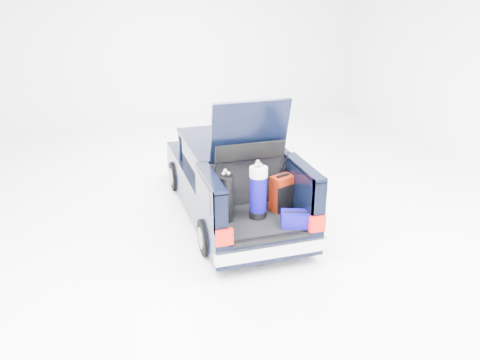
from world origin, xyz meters
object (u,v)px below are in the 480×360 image
object	(u,v)px
car	(231,179)
blue_duffel	(296,219)
red_suitcase	(282,193)
blue_golf_bag	(258,192)
black_golf_bag	(226,198)

from	to	relation	value
car	blue_duffel	bearing A→B (deg)	-76.01
red_suitcase	blue_golf_bag	size ratio (longest dim) A/B	0.64
car	black_golf_bag	xyz separation A→B (m)	(-0.50, -1.51, 0.32)
black_golf_bag	blue_duffel	size ratio (longest dim) A/B	1.57
red_suitcase	blue_duffel	world-z (taller)	red_suitcase
blue_duffel	black_golf_bag	bearing A→B (deg)	171.64
red_suitcase	blue_golf_bag	bearing A→B (deg)	176.24
car	black_golf_bag	distance (m)	1.62
blue_golf_bag	blue_duffel	distance (m)	0.75
blue_golf_bag	red_suitcase	bearing A→B (deg)	-6.39
black_golf_bag	car	bearing A→B (deg)	86.74
red_suitcase	car	bearing A→B (deg)	88.76
blue_golf_bag	blue_duffel	world-z (taller)	blue_golf_bag
red_suitcase	black_golf_bag	xyz separation A→B (m)	(-1.00, -0.12, 0.09)
car	blue_duffel	xyz separation A→B (m)	(0.50, -2.01, 0.04)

